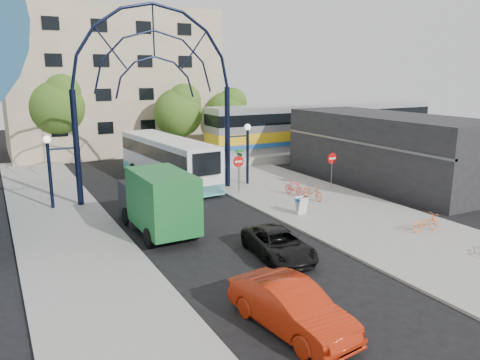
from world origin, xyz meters
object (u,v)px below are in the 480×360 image
gateway_arch (155,62)px  do_not_enter_sign (332,162)px  green_truck (157,201)px  street_name_sign (239,161)px  bike_near_a (313,192)px  bike_near_b (294,188)px  stop_sign (238,165)px  train_car (326,125)px  tree_north_b (57,104)px  tree_north_c (228,110)px  red_sedan (291,307)px  bike_far_a (426,223)px  city_bus (167,160)px  sandwich_board (301,204)px  black_suv (279,244)px  tree_north_a (180,110)px

gateway_arch → do_not_enter_sign: 13.43m
do_not_enter_sign → green_truck: size_ratio=0.39×
street_name_sign → bike_near_a: size_ratio=1.50×
gateway_arch → bike_near_b: size_ratio=8.36×
stop_sign → green_truck: bearing=-146.8°
train_car → tree_north_b: tree_north_b is taller
tree_north_c → bike_near_b: (-4.45, -18.27, -3.67)m
red_sedan → bike_near_b: (9.39, 13.38, -0.17)m
bike_near_a → bike_far_a: size_ratio=1.08×
tree_north_c → bike_near_a: tree_north_c is taller
red_sedan → bike_near_b: red_sedan is taller
gateway_arch → bike_near_b: gateway_arch is taller
stop_sign → bike_near_a: size_ratio=1.34×
gateway_arch → red_sedan: size_ratio=2.88×
do_not_enter_sign → bike_near_a: 3.66m
bike_near_a → city_bus: bearing=123.1°
sandwich_board → green_truck: 8.12m
street_name_sign → green_truck: bearing=-145.1°
do_not_enter_sign → red_sedan: 18.75m
city_bus → red_sedan: city_bus is taller
sandwich_board → do_not_enter_sign: bearing=36.7°
sandwich_board → bike_far_a: sandwich_board is taller
bike_far_a → green_truck: bearing=65.5°
bike_near_a → bike_far_a: (1.32, -7.64, -0.04)m
city_bus → bike_far_a: bearing=-70.5°
tree_north_c → bike_near_b: tree_north_c is taller
do_not_enter_sign → tree_north_c: bearing=86.4°
sandwich_board → black_suv: bearing=-134.5°
stop_sign → gateway_arch: bearing=157.4°
tree_north_b → red_sedan: bearing=-86.3°
do_not_enter_sign → tree_north_b: tree_north_b is taller
sandwich_board → train_car: bearing=48.1°
do_not_enter_sign → tree_north_b: 25.09m
tree_north_b → street_name_sign: bearing=-62.3°
street_name_sign → red_sedan: street_name_sign is taller
green_truck → black_suv: (3.53, -5.85, -1.00)m
train_car → red_sedan: (-21.72, -25.73, -2.12)m
stop_sign → tree_north_b: bearing=115.8°
stop_sign → street_name_sign: (0.40, 0.60, 0.14)m
gateway_arch → city_bus: (1.83, 3.51, -6.83)m
tree_north_a → sandwich_board: bearing=-91.5°
stop_sign → do_not_enter_sign: bearing=-17.9°
train_car → sandwich_board: bearing=-131.9°
train_car → tree_north_c: (-7.88, 5.93, 1.37)m
stop_sign → bike_near_b: bearing=-39.2°
tree_north_b → city_bus: 14.12m
tree_north_c → black_suv: (-10.95, -26.46, -3.65)m
bike_near_a → red_sedan: bearing=-130.3°
stop_sign → bike_near_b: (2.87, -2.34, -1.38)m
tree_north_a → red_sedan: size_ratio=1.48×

